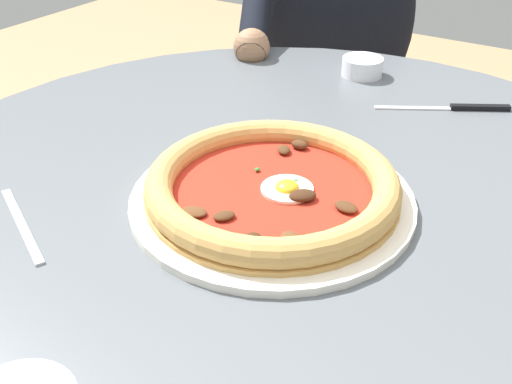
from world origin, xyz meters
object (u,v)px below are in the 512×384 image
Objects in this scene: ramekin_capers at (362,66)px; dining_table at (288,271)px; fork_utensil at (21,224)px; cafe_chair_diner at (329,80)px; steak_knife at (462,108)px; pizza_on_plate at (272,188)px; diner_person at (325,98)px.

dining_table is at bearing -168.65° from ramekin_capers.
cafe_chair_diner reaches higher than fork_utensil.
ramekin_capers reaches higher than steak_knife.
cafe_chair_diner reaches higher than steak_knife.
fork_utensil is (-0.23, 0.22, 0.13)m from dining_table.
pizza_on_plate is 0.29× the size of diner_person.
pizza_on_plate reaches higher than ramekin_capers.
ramekin_capers is 0.44m from diner_person.
pizza_on_plate is 0.45m from ramekin_capers.
steak_knife is at bearing -29.98° from fork_utensil.
pizza_on_plate is 2.22× the size of fork_utensil.
pizza_on_plate is at bearing -158.99° from cafe_chair_diner.
fork_utensil is at bearing 131.45° from pizza_on_plate.
diner_person reaches higher than cafe_chair_diner.
dining_table is at bearing -44.05° from fork_utensil.
fork_utensil is 0.18× the size of cafe_chair_diner.
steak_knife reaches higher than fork_utensil.
pizza_on_plate is 0.83m from diner_person.
ramekin_capers reaches higher than dining_table.
cafe_chair_diner is at bearing 6.62° from fork_utensil.
pizza_on_plate is 1.79× the size of steak_knife.
cafe_chair_diner is at bearing 30.76° from ramekin_capers.
ramekin_capers is 0.08× the size of cafe_chair_diner.
fork_utensil is at bearing -175.63° from diner_person.
pizza_on_plate is at bearing -170.30° from ramekin_capers.
diner_person is at bearing 34.29° from ramekin_capers.
steak_knife is 1.24× the size of fork_utensil.
steak_knife is (0.39, -0.12, -0.02)m from pizza_on_plate.
dining_table is 3.20× the size of pizza_on_plate.
dining_table is 0.92m from cafe_chair_diner.
steak_knife is at bearing -17.83° from dining_table.
ramekin_capers is 0.47× the size of fork_utensil.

